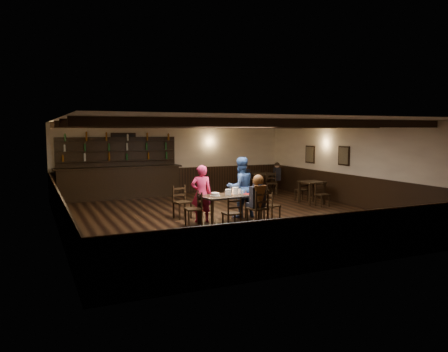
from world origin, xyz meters
name	(u,v)px	position (x,y,z in m)	size (l,w,h in m)	color
ground	(228,217)	(0.00, 0.00, 0.00)	(10.00, 10.00, 0.00)	black
room_shell	(228,155)	(0.01, 0.04, 1.75)	(9.02, 10.02, 2.71)	beige
dining_table	(230,198)	(-0.28, -0.75, 0.67)	(1.69, 0.98, 0.75)	black
chair_near_left	(233,211)	(-0.60, -1.57, 0.48)	(0.39, 0.37, 0.83)	black
chair_near_right	(260,206)	(0.15, -1.56, 0.56)	(0.51, 0.50, 0.95)	black
chair_end_left	(196,206)	(-1.23, -0.74, 0.52)	(0.44, 0.46, 0.90)	black
chair_end_right	(270,204)	(0.88, -0.85, 0.45)	(0.42, 0.43, 0.78)	black
chair_far_pushed	(181,199)	(-1.26, 0.43, 0.53)	(0.49, 0.47, 0.91)	black
woman_pink	(201,194)	(-0.93, -0.30, 0.76)	(0.56, 0.36, 1.52)	#DB2A4D
man_blue	(241,187)	(0.30, -0.19, 0.85)	(0.83, 0.64, 1.70)	navy
seated_person	(258,193)	(0.13, -1.50, 0.87)	(0.37, 0.55, 0.90)	black
cake	(215,194)	(-0.72, -0.75, 0.79)	(0.26, 0.26, 0.08)	white
plate_stack_a	(228,192)	(-0.36, -0.79, 0.83)	(0.17, 0.17, 0.16)	white
plate_stack_b	(235,191)	(-0.12, -0.70, 0.84)	(0.16, 0.16, 0.18)	white
tea_light	(230,193)	(-0.22, -0.61, 0.78)	(0.06, 0.06, 0.06)	#A5A8AD
salt_shaker	(243,192)	(0.06, -0.80, 0.80)	(0.04, 0.04, 0.10)	silver
pepper_shaker	(246,192)	(0.19, -0.73, 0.80)	(0.04, 0.04, 0.09)	#A5A8AD
drink_glass	(240,191)	(0.06, -0.62, 0.82)	(0.08, 0.08, 0.13)	silver
menu_red	(248,193)	(0.25, -0.74, 0.75)	(0.33, 0.23, 0.00)	maroon
menu_blue	(246,193)	(0.24, -0.61, 0.75)	(0.28, 0.20, 0.00)	#0F1F4B
bar_counter	(119,178)	(-2.13, 4.72, 0.73)	(4.47, 0.70, 2.20)	black
back_table_a	(312,185)	(3.49, 0.90, 0.64)	(0.76, 0.76, 0.75)	black
back_table_b	(263,176)	(3.30, 3.87, 0.65)	(1.07, 1.07, 0.75)	black
bg_patron_left	(245,173)	(2.45, 3.76, 0.83)	(0.28, 0.39, 0.73)	black
bg_patron_right	(277,171)	(3.86, 3.73, 0.82)	(0.29, 0.39, 0.72)	black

